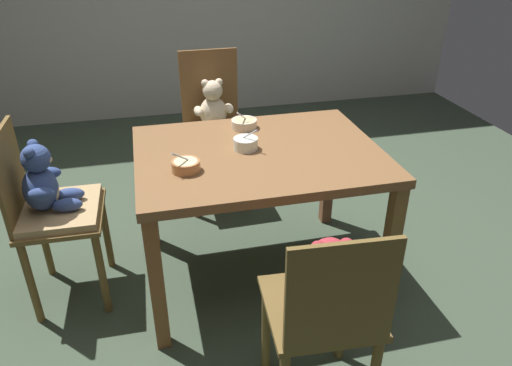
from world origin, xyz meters
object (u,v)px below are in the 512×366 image
(dining_table, at_px, (258,168))
(porridge_bowl_terracotta_near_left, at_px, (186,166))
(teddy_chair_far_center, at_px, (214,122))
(teddy_chair_near_front, at_px, (326,300))
(porridge_bowl_white_center, at_px, (246,143))
(porridge_bowl_cream_far_center, at_px, (244,124))
(teddy_chair_near_left, at_px, (49,200))

(dining_table, relative_size, porridge_bowl_terracotta_near_left, 9.26)
(teddy_chair_far_center, height_order, teddy_chair_near_front, teddy_chair_far_center)
(porridge_bowl_terracotta_near_left, bearing_deg, porridge_bowl_white_center, 28.53)
(teddy_chair_far_center, bearing_deg, porridge_bowl_white_center, 0.81)
(teddy_chair_far_center, distance_m, teddy_chair_near_front, 1.69)
(teddy_chair_far_center, bearing_deg, porridge_bowl_cream_far_center, 6.67)
(porridge_bowl_terracotta_near_left, bearing_deg, teddy_chair_far_center, 74.44)
(teddy_chair_far_center, bearing_deg, teddy_chair_near_left, -49.90)
(dining_table, xyz_separation_m, porridge_bowl_white_center, (-0.05, 0.03, 0.12))
(teddy_chair_near_front, relative_size, teddy_chair_near_left, 0.97)
(dining_table, relative_size, porridge_bowl_cream_far_center, 8.62)
(teddy_chair_near_left, height_order, porridge_bowl_terracotta_near_left, teddy_chair_near_left)
(teddy_chair_far_center, relative_size, teddy_chair_near_front, 1.11)
(dining_table, relative_size, teddy_chair_near_left, 1.28)
(teddy_chair_far_center, xyz_separation_m, porridge_bowl_white_center, (0.03, -0.81, 0.20))
(dining_table, height_order, porridge_bowl_white_center, porridge_bowl_white_center)
(teddy_chair_near_left, bearing_deg, porridge_bowl_terracotta_near_left, -16.37)
(porridge_bowl_terracotta_near_left, bearing_deg, porridge_bowl_cream_far_center, 50.52)
(teddy_chair_near_front, xyz_separation_m, porridge_bowl_white_center, (-0.08, 0.87, 0.21))
(teddy_chair_far_center, bearing_deg, teddy_chair_near_front, 2.63)
(teddy_chair_near_front, distance_m, porridge_bowl_cream_far_center, 1.15)
(teddy_chair_near_front, bearing_deg, teddy_chair_near_left, 51.23)
(teddy_chair_near_left, relative_size, porridge_bowl_white_center, 7.73)
(teddy_chair_near_front, xyz_separation_m, porridge_bowl_terracotta_near_left, (-0.38, 0.71, 0.20))
(teddy_chair_near_left, height_order, porridge_bowl_cream_far_center, teddy_chair_near_left)
(teddy_chair_near_front, relative_size, porridge_bowl_cream_far_center, 6.55)
(teddy_chair_near_left, distance_m, porridge_bowl_cream_far_center, 1.01)
(teddy_chair_near_left, bearing_deg, dining_table, -2.56)
(teddy_chair_far_center, distance_m, porridge_bowl_white_center, 0.83)
(teddy_chair_far_center, distance_m, porridge_bowl_cream_far_center, 0.59)
(teddy_chair_far_center, distance_m, porridge_bowl_terracotta_near_left, 1.03)
(teddy_chair_far_center, bearing_deg, porridge_bowl_terracotta_near_left, -16.66)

